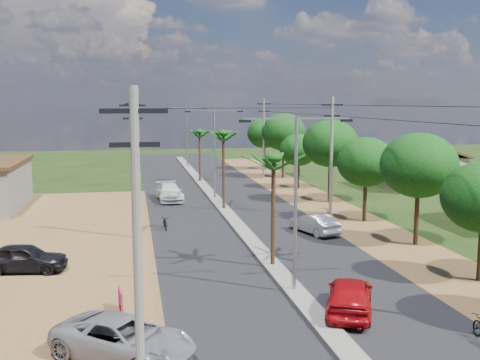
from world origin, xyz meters
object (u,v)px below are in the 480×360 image
Objects in this scene: car_parked_silver at (124,340)px; car_red_near at (350,296)px; car_white_far at (169,193)px; car_parked_dark at (24,258)px; roadside_sign at (120,301)px; car_silver_mid at (314,224)px.

car_red_near is at bearing -37.79° from car_parked_silver.
car_white_far is 1.19× the size of car_parked_dark.
car_red_near is at bearing -82.71° from car_white_far.
roadside_sign is (-9.21, 2.01, -0.29)m from car_red_near.
car_silver_mid is (3.04, 13.74, -0.10)m from car_red_near.
car_parked_dark is (-5.11, 10.95, 0.02)m from car_parked_silver.
roadside_sign is (4.90, -6.47, -0.26)m from car_parked_dark.
car_parked_dark is at bearing 61.86° from car_parked_silver.
car_parked_silver is at bearing -93.74° from roadside_sign.
car_white_far reaches higher than car_silver_mid.
car_red_near is 14.07m from car_silver_mid.
car_parked_silver is 4.47× the size of roadside_sign.
car_white_far is 30.71m from car_parked_silver.
car_red_near is 0.88× the size of car_white_far.
car_red_near is 1.05× the size of car_parked_dark.
car_parked_silver is (-9.00, -2.47, -0.06)m from car_red_near.
roadside_sign is at bearing 11.50° from car_red_near.
car_silver_mid is at bearing -62.96° from car_white_far.
car_white_far is 1.00× the size of car_parked_silver.
car_red_near reaches higher than car_parked_dark.
car_red_near is 1.11× the size of car_silver_mid.
car_white_far is at bearing 75.42° from roadside_sign.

